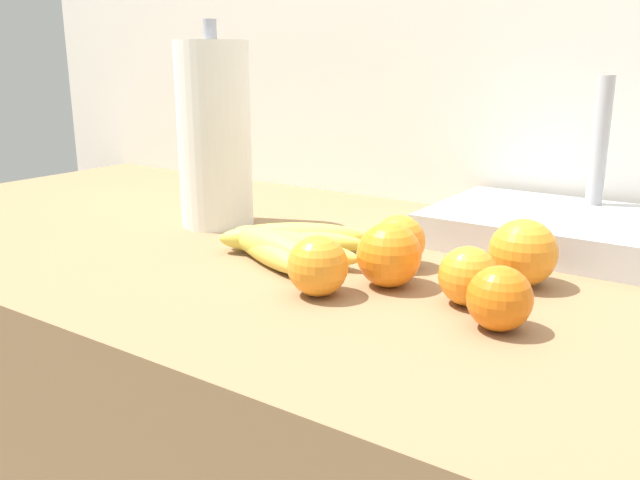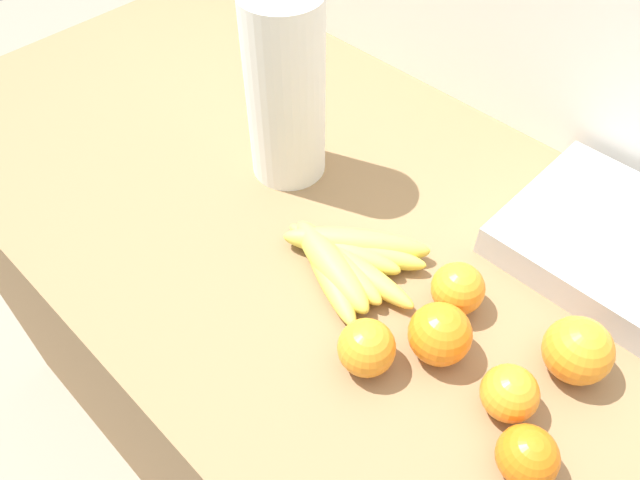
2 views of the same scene
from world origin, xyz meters
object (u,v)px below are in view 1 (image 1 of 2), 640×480
object	(u,v)px
banana_bunch	(282,244)
orange_center	(468,276)
orange_far_right	(318,266)
paper_towel_roll	(215,135)
orange_back_left	(499,298)
sink_basin	(576,229)
orange_front	(399,241)
orange_back_right	(523,253)
orange_right	(389,255)

from	to	relation	value
banana_bunch	orange_center	size ratio (longest dim) A/B	3.33
orange_far_right	paper_towel_roll	xyz separation A→B (m)	(-0.32, 0.18, 0.11)
orange_center	paper_towel_roll	xyz separation A→B (m)	(-0.47, 0.11, 0.11)
orange_back_left	sink_basin	world-z (taller)	sink_basin
orange_far_right	sink_basin	world-z (taller)	sink_basin
orange_back_left	orange_far_right	xyz separation A→B (m)	(-0.20, -0.02, 0.00)
orange_center	orange_back_left	world-z (taller)	same
orange_back_left	orange_center	bearing A→B (deg)	137.52
orange_center	orange_front	size ratio (longest dim) A/B	0.95
orange_back_right	orange_far_right	size ratio (longest dim) A/B	1.15
banana_bunch	orange_far_right	world-z (taller)	orange_far_right
orange_far_right	sink_basin	xyz separation A→B (m)	(0.19, 0.37, -0.01)
sink_basin	orange_back_left	bearing A→B (deg)	-87.55
paper_towel_roll	orange_center	bearing A→B (deg)	-13.28
orange_back_right	orange_far_right	distance (m)	0.24
orange_center	paper_towel_roll	world-z (taller)	paper_towel_roll
orange_front	orange_right	bearing A→B (deg)	-70.76
paper_towel_roll	banana_bunch	bearing A→B (deg)	-24.08
orange_back_right	paper_towel_roll	world-z (taller)	paper_towel_roll
orange_front	orange_far_right	xyz separation A→B (m)	(-0.02, -0.15, 0.00)
orange_center	sink_basin	world-z (taller)	sink_basin
orange_center	sink_basin	xyz separation A→B (m)	(0.04, 0.30, -0.01)
orange_back_right	orange_right	bearing A→B (deg)	-143.99
orange_right	paper_towel_roll	xyz separation A→B (m)	(-0.37, 0.11, 0.10)
banana_bunch	orange_center	bearing A→B (deg)	-4.58
sink_basin	paper_towel_roll	bearing A→B (deg)	-159.60
orange_right	orange_far_right	distance (m)	0.09
orange_back_left	sink_basin	distance (m)	0.35
paper_towel_roll	orange_back_left	bearing A→B (deg)	-16.89
orange_back_left	paper_towel_roll	bearing A→B (deg)	163.11
banana_bunch	orange_back_left	world-z (taller)	orange_back_left
orange_center	orange_front	bearing A→B (deg)	148.16
orange_right	sink_basin	size ratio (longest dim) A/B	0.19
orange_right	orange_center	world-z (taller)	orange_right
orange_front	sink_basin	xyz separation A→B (m)	(0.16, 0.22, -0.01)
orange_far_right	orange_back_left	bearing A→B (deg)	5.83
banana_bunch	orange_front	xyz separation A→B (m)	(0.15, 0.06, 0.01)
orange_center	banana_bunch	bearing A→B (deg)	175.42
paper_towel_roll	sink_basin	bearing A→B (deg)	20.40
orange_back_left	orange_far_right	bearing A→B (deg)	-174.17
orange_back_right	sink_basin	size ratio (longest dim) A/B	0.20
orange_right	orange_back_right	size ratio (longest dim) A/B	0.95
orange_front	paper_towel_roll	bearing A→B (deg)	174.50
orange_right	orange_center	size ratio (longest dim) A/B	1.17
orange_right	orange_far_right	world-z (taller)	orange_right
orange_right	paper_towel_roll	bearing A→B (deg)	163.95
orange_back_left	paper_towel_roll	size ratio (longest dim) A/B	0.21
banana_bunch	orange_front	bearing A→B (deg)	21.17
orange_back_left	banana_bunch	bearing A→B (deg)	167.88
banana_bunch	orange_front	size ratio (longest dim) A/B	3.18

